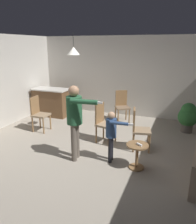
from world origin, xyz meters
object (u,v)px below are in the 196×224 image
object	(u,v)px
dining_chair_by_counter	(122,105)
dining_chair_centre_back	(39,112)
kitchen_counter	(52,102)
person_child	(112,131)
potted_plant_corner	(188,116)
side_table_by_couch	(137,153)
person_adult	(75,115)
spare_remote_on_table	(139,145)
dining_chair_near_wall	(139,128)
dining_chair_spare	(104,121)

from	to	relation	value
dining_chair_by_counter	dining_chair_centre_back	distance (m)	2.61
kitchen_counter	dining_chair_centre_back	xyz separation A→B (m)	(0.47, -1.40, 0.07)
person_child	potted_plant_corner	size ratio (longest dim) A/B	1.30
kitchen_counter	dining_chair_by_counter	size ratio (longest dim) A/B	1.26
side_table_by_couch	person_adult	xyz separation A→B (m)	(-1.31, -0.09, 0.68)
person_adult	potted_plant_corner	size ratio (longest dim) A/B	1.91
side_table_by_couch	dining_chair_by_counter	size ratio (longest dim) A/B	0.52
dining_chair_by_counter	spare_remote_on_table	xyz separation A→B (m)	(1.10, -2.75, -0.01)
kitchen_counter	person_child	size ratio (longest dim) A/B	1.14
spare_remote_on_table	dining_chair_near_wall	bearing A→B (deg)	102.11
dining_chair_spare	dining_chair_by_counter	bearing A→B (deg)	-169.51
dining_chair_centre_back	dining_chair_by_counter	bearing A→B (deg)	128.90
side_table_by_couch	person_adult	distance (m)	1.48
side_table_by_couch	potted_plant_corner	distance (m)	2.65
side_table_by_couch	dining_chair_by_counter	xyz separation A→B (m)	(-1.06, 2.72, 0.22)
kitchen_counter	person_adult	size ratio (longest dim) A/B	0.78
side_table_by_couch	kitchen_counter	bearing A→B (deg)	145.29
person_child	dining_chair_centre_back	distance (m)	2.68
dining_chair_centre_back	kitchen_counter	bearing A→B (deg)	-162.44
dining_chair_near_wall	person_adult	bearing A→B (deg)	-63.26
dining_chair_centre_back	dining_chair_spare	world-z (taller)	same
dining_chair_near_wall	dining_chair_centre_back	distance (m)	2.91
dining_chair_centre_back	spare_remote_on_table	bearing A→B (deg)	69.85
kitchen_counter	person_adult	world-z (taller)	person_adult
dining_chair_centre_back	spare_remote_on_table	size ratio (longest dim) A/B	7.69
kitchen_counter	dining_chair_centre_back	distance (m)	1.48
potted_plant_corner	spare_remote_on_table	distance (m)	2.67
person_adult	dining_chair_spare	size ratio (longest dim) A/B	1.62
kitchen_counter	spare_remote_on_table	size ratio (longest dim) A/B	9.69
person_adult	person_child	bearing A→B (deg)	97.38
dining_chair_spare	spare_remote_on_table	xyz separation A→B (m)	(1.10, -1.02, -0.01)
dining_chair_centre_back	potted_plant_corner	world-z (taller)	dining_chair_centre_back
dining_chair_by_counter	dining_chair_near_wall	distance (m)	2.06
side_table_by_couch	dining_chair_centre_back	xyz separation A→B (m)	(-3.06, 1.04, 0.22)
dining_chair_spare	dining_chair_near_wall	bearing A→B (deg)	93.29
side_table_by_couch	potted_plant_corner	size ratio (longest dim) A/B	0.61
dining_chair_spare	dining_chair_centre_back	bearing A→B (deg)	-81.19
spare_remote_on_table	potted_plant_corner	bearing A→B (deg)	70.53
person_child	side_table_by_couch	bearing A→B (deg)	77.20
person_child	dining_chair_near_wall	distance (m)	0.89
spare_remote_on_table	dining_chair_centre_back	bearing A→B (deg)	160.84
dining_chair_spare	potted_plant_corner	distance (m)	2.50
side_table_by_couch	person_adult	bearing A→B (deg)	-175.90
person_child	spare_remote_on_table	distance (m)	0.64
side_table_by_couch	dining_chair_centre_back	world-z (taller)	dining_chair_centre_back
potted_plant_corner	person_child	bearing A→B (deg)	-121.97
dining_chair_near_wall	person_child	bearing A→B (deg)	-40.92
kitchen_counter	potted_plant_corner	size ratio (longest dim) A/B	1.49
spare_remote_on_table	person_child	bearing A→B (deg)	168.76
side_table_by_couch	dining_chair_spare	bearing A→B (deg)	137.35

